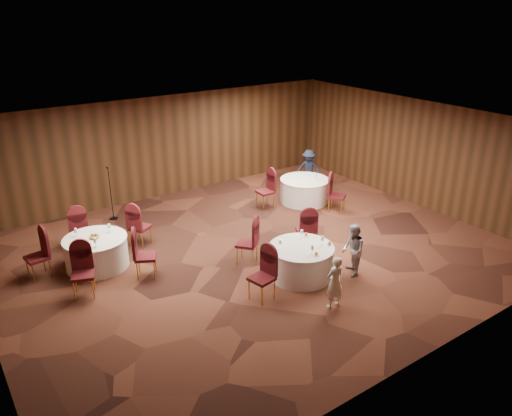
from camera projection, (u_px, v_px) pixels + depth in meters
ground at (254, 253)px, 12.55m from camera, size 12.00×12.00×0.00m
room_shell at (254, 179)px, 11.80m from camera, size 12.00×12.00×12.00m
table_main at (301, 261)px, 11.36m from camera, size 1.49×1.49×0.74m
table_left at (96, 252)px, 11.77m from camera, size 1.48×1.48×0.74m
table_right at (304, 190)px, 15.62m from camera, size 1.52×1.52×0.74m
chairs_main at (273, 249)px, 11.63m from camera, size 2.92×2.20×1.00m
chairs_left at (98, 247)px, 11.72m from camera, size 3.21×3.00×1.00m
chairs_right at (301, 194)px, 14.99m from camera, size 2.16×2.15×1.00m
tabletop_main at (311, 242)px, 11.23m from camera, size 1.13×1.02×0.22m
tabletop_left at (94, 235)px, 11.60m from camera, size 0.80×0.85×0.22m
tabletop_right at (316, 175)px, 15.34m from camera, size 0.08×0.08×0.22m
mic_stand at (112, 204)px, 14.33m from camera, size 0.24×0.24×1.57m
woman_a at (335, 282)px, 10.12m from camera, size 0.44×0.30×1.15m
woman_b at (353, 250)px, 11.33m from camera, size 0.70×0.75×1.24m
man_c at (309, 169)px, 16.72m from camera, size 0.91×0.96×1.31m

